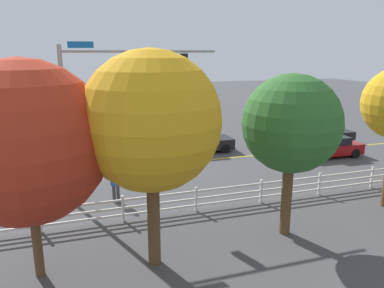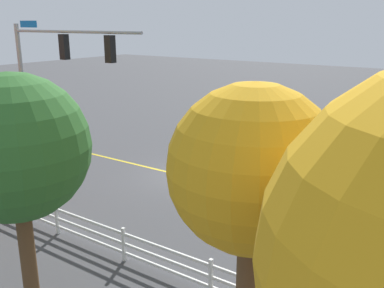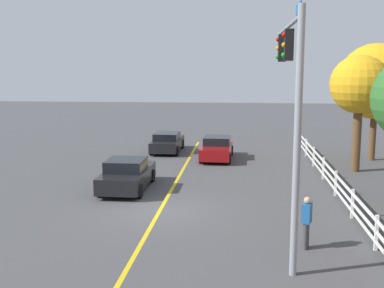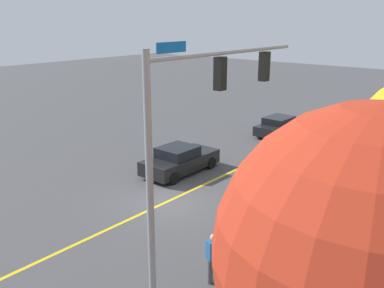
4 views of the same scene
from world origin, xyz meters
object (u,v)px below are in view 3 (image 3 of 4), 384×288
object	(u,v)px
pedestrian	(307,220)
tree_3	(360,86)
car_1	(127,175)
car_2	(217,148)
tree_1	(376,82)
car_0	(167,142)

from	to	relation	value
pedestrian	tree_3	xyz separation A→B (m)	(-11.95, 4.27, 3.80)
car_1	car_2	size ratio (longest dim) A/B	1.02
tree_1	tree_3	xyz separation A→B (m)	(3.46, -1.78, -0.12)
car_0	car_1	distance (m)	10.29
pedestrian	tree_3	bearing A→B (deg)	90.48
pedestrian	tree_1	distance (m)	17.01
car_0	car_2	size ratio (longest dim) A/B	0.99
car_1	tree_1	size ratio (longest dim) A/B	0.63
car_2	pedestrian	distance (m)	15.22
car_2	tree_3	xyz separation A→B (m)	(2.85, 7.82, 4.05)
car_1	pedestrian	xyz separation A→B (m)	(6.78, 7.38, 0.23)
car_2	pedestrian	bearing A→B (deg)	15.15
car_0	car_1	world-z (taller)	car_1
car_0	tree_3	size ratio (longest dim) A/B	0.68
car_2	tree_1	xyz separation A→B (m)	(-0.60, 9.60, 4.17)
pedestrian	car_1	bearing A→B (deg)	157.59
car_0	car_1	size ratio (longest dim) A/B	0.96
car_0	pedestrian	size ratio (longest dim) A/B	2.58
car_2	tree_3	size ratio (longest dim) A/B	0.69
pedestrian	car_2	bearing A→B (deg)	123.63
car_0	car_1	xyz separation A→B (m)	(10.29, -0.35, 0.05)
car_0	pedestrian	world-z (taller)	pedestrian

